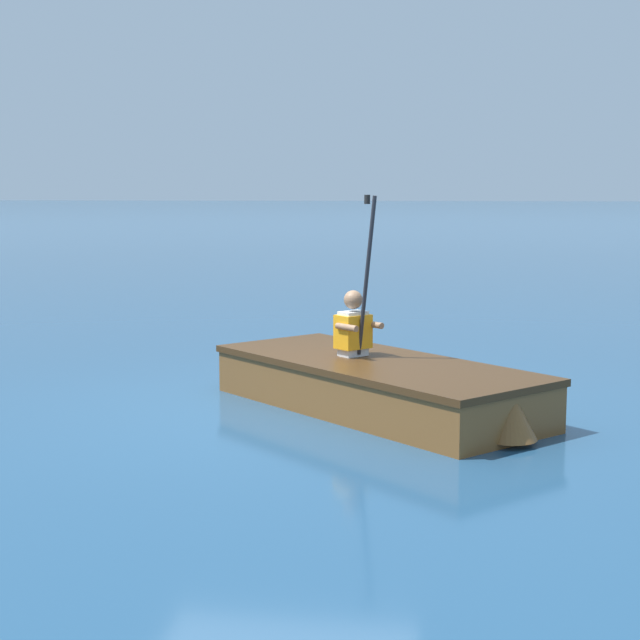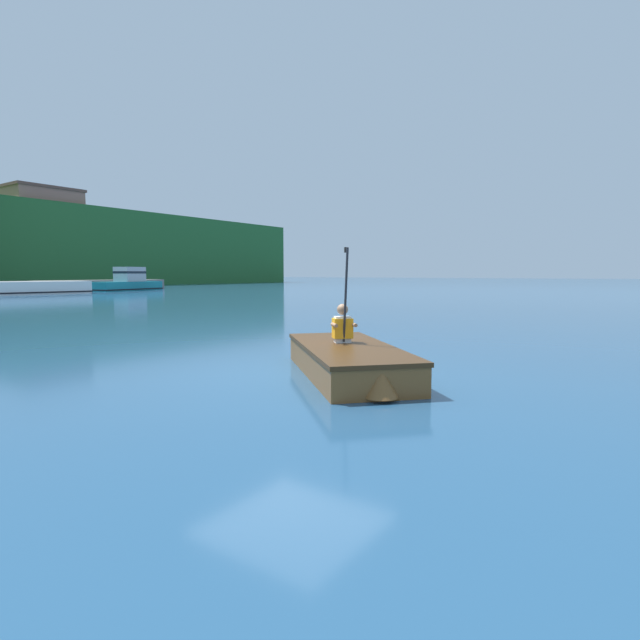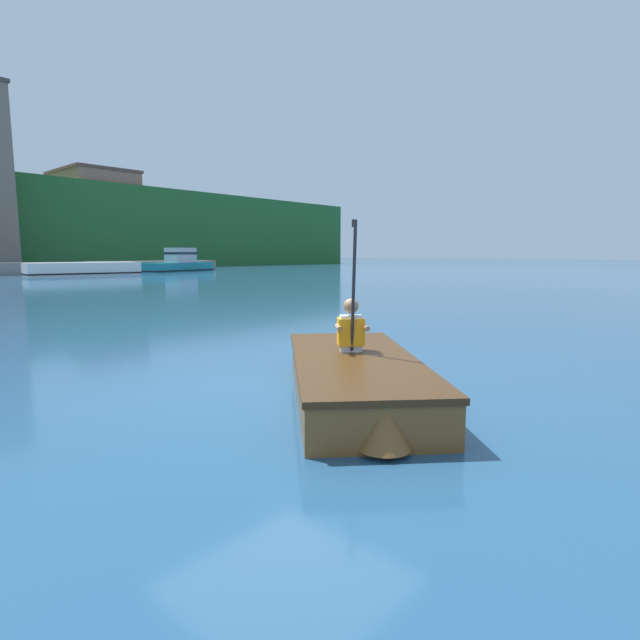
{
  "view_description": "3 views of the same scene",
  "coord_description": "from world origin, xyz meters",
  "px_view_note": "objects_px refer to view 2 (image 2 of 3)",
  "views": [
    {
      "loc": [
        -8.28,
        -1.57,
        1.94
      ],
      "look_at": [
        0.18,
        -0.38,
        0.79
      ],
      "focal_mm": 55.0,
      "sensor_mm": 36.0,
      "label": 1
    },
    {
      "loc": [
        -6.01,
        -4.73,
        1.5
      ],
      "look_at": [
        0.18,
        -0.38,
        0.79
      ],
      "focal_mm": 28.0,
      "sensor_mm": 36.0,
      "label": 2
    },
    {
      "loc": [
        -3.92,
        -4.09,
        1.53
      ],
      "look_at": [
        0.18,
        -0.38,
        0.79
      ],
      "focal_mm": 28.0,
      "sensor_mm": 36.0,
      "label": 3
    }
  ],
  "objects_px": {
    "moored_boat_dock_center_near": "(128,283)",
    "rowboat_foreground": "(349,359)",
    "moored_boat_dock_west_end": "(32,288)",
    "person_paddler": "(343,325)"
  },
  "relations": [
    {
      "from": "moored_boat_dock_center_near",
      "to": "rowboat_foreground",
      "type": "distance_m",
      "value": 40.03
    },
    {
      "from": "person_paddler",
      "to": "rowboat_foreground",
      "type": "bearing_deg",
      "value": -133.08
    },
    {
      "from": "moored_boat_dock_center_near",
      "to": "rowboat_foreground",
      "type": "xyz_separation_m",
      "value": [
        -19.75,
        -34.81,
        -0.45
      ]
    },
    {
      "from": "moored_boat_dock_center_near",
      "to": "person_paddler",
      "type": "height_order",
      "value": "moored_boat_dock_center_near"
    },
    {
      "from": "person_paddler",
      "to": "moored_boat_dock_center_near",
      "type": "bearing_deg",
      "value": 60.56
    },
    {
      "from": "moored_boat_dock_west_end",
      "to": "rowboat_foreground",
      "type": "height_order",
      "value": "moored_boat_dock_west_end"
    },
    {
      "from": "moored_boat_dock_west_end",
      "to": "moored_boat_dock_center_near",
      "type": "height_order",
      "value": "moored_boat_dock_center_near"
    },
    {
      "from": "moored_boat_dock_center_near",
      "to": "moored_boat_dock_west_end",
      "type": "bearing_deg",
      "value": -170.84
    },
    {
      "from": "moored_boat_dock_west_end",
      "to": "moored_boat_dock_center_near",
      "type": "xyz_separation_m",
      "value": [
        8.62,
        1.39,
        0.27
      ]
    },
    {
      "from": "moored_boat_dock_west_end",
      "to": "moored_boat_dock_center_near",
      "type": "bearing_deg",
      "value": 9.16
    }
  ]
}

